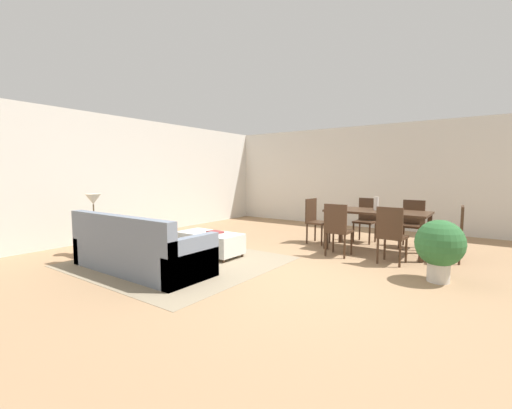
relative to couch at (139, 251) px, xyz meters
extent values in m
plane|color=#9E7A56|center=(1.86, 1.07, -0.29)|extent=(10.80, 10.80, 0.00)
cube|color=silver|center=(1.86, 6.07, 1.06)|extent=(9.00, 0.12, 2.70)
cube|color=silver|center=(-2.64, 1.57, 1.06)|extent=(0.12, 11.00, 2.70)
cube|color=gray|center=(0.11, 0.67, -0.29)|extent=(3.00, 2.80, 0.01)
cube|color=slate|center=(0.00, 0.05, -0.08)|extent=(2.28, 0.90, 0.42)
cube|color=slate|center=(0.00, -0.32, 0.35)|extent=(2.28, 0.16, 0.44)
cube|color=slate|center=(-1.07, 0.05, 0.02)|extent=(0.14, 0.90, 0.62)
cube|color=slate|center=(1.07, 0.05, 0.02)|extent=(0.14, 0.90, 0.62)
cube|color=tan|center=(-0.60, -0.06, 0.31)|extent=(0.36, 0.10, 0.36)
cube|color=slate|center=(0.00, -0.05, 0.32)|extent=(0.39, 0.14, 0.38)
cube|color=beige|center=(0.60, -0.08, 0.29)|extent=(0.32, 0.10, 0.32)
cube|color=silver|center=(0.21, 1.30, -0.06)|extent=(1.17, 0.58, 0.34)
cylinder|color=#422B1C|center=(-0.33, 1.54, -0.26)|extent=(0.05, 0.05, 0.06)
cylinder|color=#422B1C|center=(0.75, 1.54, -0.26)|extent=(0.05, 0.05, 0.06)
cylinder|color=#422B1C|center=(-0.33, 1.06, -0.26)|extent=(0.05, 0.05, 0.06)
cylinder|color=#422B1C|center=(0.75, 1.06, -0.26)|extent=(0.05, 0.05, 0.06)
cube|color=brown|center=(-1.44, 0.12, 0.26)|extent=(0.40, 0.40, 0.03)
cylinder|color=brown|center=(-1.61, 0.29, -0.03)|extent=(0.04, 0.04, 0.53)
cylinder|color=brown|center=(-1.27, 0.29, -0.03)|extent=(0.04, 0.04, 0.53)
cylinder|color=brown|center=(-1.61, -0.05, -0.03)|extent=(0.04, 0.04, 0.53)
cylinder|color=brown|center=(-1.27, -0.05, -0.03)|extent=(0.04, 0.04, 0.53)
cylinder|color=brown|center=(-1.44, 0.12, 0.28)|extent=(0.16, 0.16, 0.02)
cylinder|color=brown|center=(-1.44, 0.12, 0.46)|extent=(0.02, 0.02, 0.32)
cone|color=beige|center=(-1.44, 0.12, 0.71)|extent=(0.26, 0.26, 0.18)
cube|color=#422B1C|center=(2.50, 3.32, 0.45)|extent=(1.77, 0.87, 0.04)
cube|color=#422B1C|center=(1.68, 3.70, 0.07)|extent=(0.07, 0.07, 0.72)
cube|color=#422B1C|center=(3.33, 3.70, 0.07)|extent=(0.07, 0.07, 0.72)
cube|color=#422B1C|center=(1.68, 2.95, 0.07)|extent=(0.07, 0.07, 0.72)
cube|color=#422B1C|center=(3.33, 2.95, 0.07)|extent=(0.07, 0.07, 0.72)
cube|color=#422B1C|center=(2.06, 2.61, 0.14)|extent=(0.40, 0.40, 0.04)
cube|color=#422B1C|center=(2.06, 2.43, 0.39)|extent=(0.40, 0.04, 0.47)
cylinder|color=#422B1C|center=(1.89, 2.78, -0.09)|extent=(0.04, 0.04, 0.41)
cylinder|color=#422B1C|center=(2.23, 2.78, -0.09)|extent=(0.04, 0.04, 0.41)
cylinder|color=#422B1C|center=(1.89, 2.44, -0.09)|extent=(0.04, 0.04, 0.41)
cylinder|color=#422B1C|center=(2.23, 2.44, -0.09)|extent=(0.04, 0.04, 0.41)
cube|color=#422B1C|center=(2.96, 2.61, 0.14)|extent=(0.42, 0.42, 0.04)
cube|color=#422B1C|center=(2.95, 2.43, 0.39)|extent=(0.40, 0.06, 0.47)
cylinder|color=#422B1C|center=(2.80, 2.79, -0.09)|extent=(0.04, 0.04, 0.41)
cylinder|color=#422B1C|center=(3.14, 2.77, -0.09)|extent=(0.04, 0.04, 0.41)
cylinder|color=#422B1C|center=(2.78, 2.46, -0.09)|extent=(0.04, 0.04, 0.41)
cylinder|color=#422B1C|center=(3.12, 2.43, -0.09)|extent=(0.04, 0.04, 0.41)
cube|color=#422B1C|center=(2.07, 4.01, 0.14)|extent=(0.42, 0.42, 0.04)
cube|color=#422B1C|center=(2.08, 4.19, 0.39)|extent=(0.40, 0.06, 0.47)
cylinder|color=#422B1C|center=(2.23, 3.83, -0.09)|extent=(0.04, 0.04, 0.41)
cylinder|color=#422B1C|center=(1.89, 3.85, -0.09)|extent=(0.04, 0.04, 0.41)
cylinder|color=#422B1C|center=(2.25, 4.17, -0.09)|extent=(0.04, 0.04, 0.41)
cylinder|color=#422B1C|center=(1.91, 4.19, -0.09)|extent=(0.04, 0.04, 0.41)
cube|color=#422B1C|center=(2.97, 4.00, 0.14)|extent=(0.41, 0.41, 0.04)
cube|color=#422B1C|center=(2.97, 4.18, 0.39)|extent=(0.40, 0.05, 0.47)
cylinder|color=#422B1C|center=(3.14, 3.82, -0.09)|extent=(0.04, 0.04, 0.41)
cylinder|color=#422B1C|center=(2.80, 3.83, -0.09)|extent=(0.04, 0.04, 0.41)
cylinder|color=#422B1C|center=(3.14, 4.16, -0.09)|extent=(0.04, 0.04, 0.41)
cylinder|color=#422B1C|center=(2.80, 4.17, -0.09)|extent=(0.04, 0.04, 0.41)
cube|color=#422B1C|center=(3.67, 3.29, 0.14)|extent=(0.43, 0.43, 0.04)
cube|color=#422B1C|center=(3.85, 3.30, 0.39)|extent=(0.07, 0.40, 0.47)
cylinder|color=#422B1C|center=(3.51, 3.11, -0.09)|extent=(0.04, 0.04, 0.41)
cylinder|color=#422B1C|center=(3.48, 3.44, -0.09)|extent=(0.04, 0.04, 0.41)
cylinder|color=#422B1C|center=(3.85, 3.13, -0.09)|extent=(0.04, 0.04, 0.41)
cylinder|color=#422B1C|center=(3.82, 3.47, -0.09)|extent=(0.04, 0.04, 0.41)
cube|color=#422B1C|center=(1.33, 3.35, 0.14)|extent=(0.43, 0.43, 0.04)
cube|color=#422B1C|center=(1.15, 3.36, 0.39)|extent=(0.07, 0.40, 0.47)
cylinder|color=#422B1C|center=(1.51, 3.50, -0.09)|extent=(0.04, 0.04, 0.41)
cylinder|color=#422B1C|center=(1.49, 3.16, -0.09)|extent=(0.04, 0.04, 0.41)
cylinder|color=#422B1C|center=(1.17, 3.53, -0.09)|extent=(0.04, 0.04, 0.41)
cylinder|color=#422B1C|center=(1.15, 3.19, -0.09)|extent=(0.04, 0.04, 0.41)
cylinder|color=silver|center=(2.47, 3.37, 0.60)|extent=(0.09, 0.09, 0.25)
cube|color=maroon|center=(0.30, 1.34, 0.13)|extent=(0.28, 0.23, 0.03)
cylinder|color=beige|center=(3.70, 2.01, -0.16)|extent=(0.28, 0.28, 0.26)
sphere|color=#2D6633|center=(3.70, 2.01, 0.23)|extent=(0.62, 0.62, 0.62)
camera|label=1|loc=(4.26, -2.95, 1.15)|focal=23.54mm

